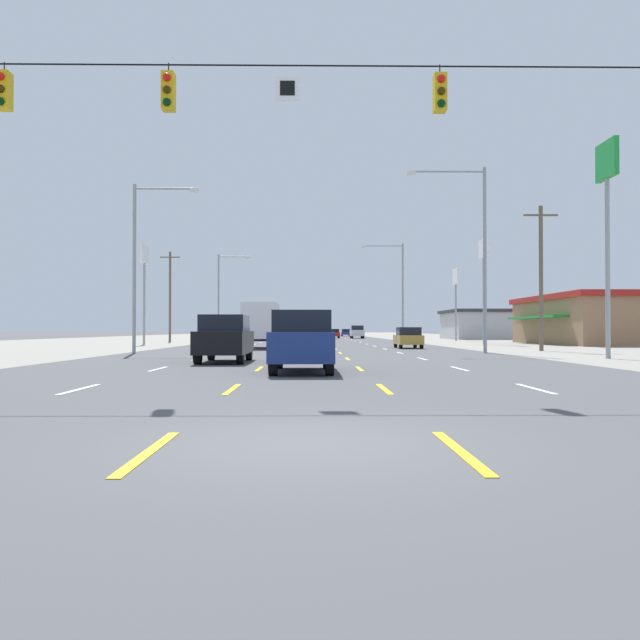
{
  "coord_description": "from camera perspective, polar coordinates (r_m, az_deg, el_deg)",
  "views": [
    {
      "loc": [
        0.07,
        -7.69,
        1.38
      ],
      "look_at": [
        0.95,
        57.71,
        2.35
      ],
      "focal_mm": 35.78,
      "sensor_mm": 36.0,
      "label": 1
    }
  ],
  "objects": [
    {
      "name": "ground_plane",
      "position": [
        73.7,
        -0.82,
        -1.92
      ],
      "size": [
        572.0,
        572.0,
        0.0
      ],
      "primitive_type": "plane",
      "color": "#4C4C4F"
    },
    {
      "name": "lot_apron_left",
      "position": [
        77.77,
        -19.39,
        -1.82
      ],
      "size": [
        28.0,
        440.0,
        0.01
      ],
      "primitive_type": "cube",
      "color": "gray",
      "rests_on": "ground"
    },
    {
      "name": "lot_apron_right",
      "position": [
        77.72,
        17.75,
        -1.82
      ],
      "size": [
        28.0,
        440.0,
        0.01
      ],
      "primitive_type": "cube",
      "color": "gray",
      "rests_on": "ground"
    },
    {
      "name": "lane_markings",
      "position": [
        112.2,
        -0.8,
        -1.55
      ],
      "size": [
        10.64,
        227.6,
        0.01
      ],
      "color": "white",
      "rests_on": "ground"
    },
    {
      "name": "signal_span_wire",
      "position": [
        15.99,
        -2.85,
        12.67
      ],
      "size": [
        25.9,
        0.52,
        9.0
      ],
      "color": "brown",
      "rests_on": "ground"
    },
    {
      "name": "suv_center_turn_nearest",
      "position": [
        20.68,
        -1.61,
        -1.83
      ],
      "size": [
        1.98,
        4.9,
        1.98
      ],
      "color": "navy",
      "rests_on": "ground"
    },
    {
      "name": "suv_inner_left_near",
      "position": [
        27.06,
        -8.5,
        -1.59
      ],
      "size": [
        1.98,
        4.9,
        1.98
      ],
      "color": "black",
      "rests_on": "ground"
    },
    {
      "name": "hatchback_far_right_mid",
      "position": [
        47.04,
        7.89,
        -1.57
      ],
      "size": [
        1.72,
        3.9,
        1.54
      ],
      "color": "#B28C33",
      "rests_on": "ground"
    },
    {
      "name": "box_truck_inner_left_midfar",
      "position": [
        46.55,
        -5.21,
        -0.29
      ],
      "size": [
        2.4,
        7.2,
        3.23
      ],
      "color": "#4C196B",
      "rests_on": "ground"
    },
    {
      "name": "suv_far_left_far",
      "position": [
        51.37,
        -8.7,
        -1.23
      ],
      "size": [
        1.98,
        4.9,
        1.98
      ],
      "color": "#B28C33",
      "rests_on": "ground"
    },
    {
      "name": "suv_center_turn_farther",
      "position": [
        89.92,
        -0.84,
        -1.08
      ],
      "size": [
        1.98,
        4.9,
        1.98
      ],
      "color": "white",
      "rests_on": "ground"
    },
    {
      "name": "suv_far_right_farthest",
      "position": [
        98.25,
        3.33,
        -1.05
      ],
      "size": [
        1.98,
        4.9,
        1.98
      ],
      "color": "silver",
      "rests_on": "ground"
    },
    {
      "name": "sedan_inner_right_distant_a",
      "position": [
        101.06,
        1.24,
        -1.2
      ],
      "size": [
        1.8,
        4.5,
        1.46
      ],
      "color": "red",
      "rests_on": "ground"
    },
    {
      "name": "hatchback_inner_left_distant_b",
      "position": [
        109.7,
        -2.63,
        -1.16
      ],
      "size": [
        1.72,
        3.9,
        1.54
      ],
      "color": "#235B2D",
      "rests_on": "ground"
    },
    {
      "name": "sedan_far_right_distant_c",
      "position": [
        129.75,
        2.32,
        -1.13
      ],
      "size": [
        1.8,
        4.5,
        1.46
      ],
      "color": "navy",
      "rests_on": "ground"
    },
    {
      "name": "storefront_right_row_1",
      "position": [
        64.97,
        23.08,
        0.04
      ],
      "size": [
        10.89,
        18.39,
        4.58
      ],
      "color": "#8C6B4C",
      "rests_on": "ground"
    },
    {
      "name": "storefront_right_row_2",
      "position": [
        94.92,
        15.5,
        -0.38
      ],
      "size": [
        14.41,
        13.18,
        4.17
      ],
      "color": "#B2B2B7",
      "rests_on": "ground"
    },
    {
      "name": "pole_sign_left_row_1",
      "position": [
        60.67,
        -15.45,
        4.51
      ],
      "size": [
        0.24,
        2.34,
        9.12
      ],
      "color": "gray",
      "rests_on": "ground"
    },
    {
      "name": "pole_sign_right_row_0",
      "position": [
        33.54,
        24.3,
        10.09
      ],
      "size": [
        0.24,
        1.96,
        10.29
      ],
      "color": "gray",
      "rests_on": "ground"
    },
    {
      "name": "pole_sign_right_row_1",
      "position": [
        60.2,
        14.44,
        5.06
      ],
      "size": [
        0.24,
        2.72,
        9.64
      ],
      "color": "gray",
      "rests_on": "ground"
    },
    {
      "name": "pole_sign_right_row_2",
      "position": [
        78.61,
        12.05,
        3.11
      ],
      "size": [
        0.24,
        2.48,
        8.72
      ],
      "color": "gray",
      "rests_on": "ground"
    },
    {
      "name": "streetlight_left_row_0",
      "position": [
        38.32,
        -15.75,
        5.53
      ],
      "size": [
        3.78,
        0.26,
        9.77
      ],
      "color": "gray",
      "rests_on": "ground"
    },
    {
      "name": "streetlight_right_row_0",
      "position": [
        38.34,
        13.86,
        6.49
      ],
      "size": [
        4.65,
        0.26,
        10.82
      ],
      "color": "gray",
      "rests_on": "ground"
    },
    {
      "name": "streetlight_left_row_1",
      "position": [
        70.83,
        -8.79,
        2.52
      ],
      "size": [
        3.68,
        0.26,
        9.64
      ],
      "color": "gray",
      "rests_on": "ground"
    },
    {
      "name": "streetlight_right_row_1",
      "position": [
        70.84,
        7.05,
        3.12
      ],
      "size": [
        4.63,
        0.26,
        10.85
      ],
      "color": "gray",
      "rests_on": "ground"
    },
    {
      "name": "utility_pole_right_row_0",
      "position": [
        43.46,
        19.16,
        3.8
      ],
      "size": [
        2.2,
        0.26,
        9.35
      ],
      "color": "brown",
      "rests_on": "ground"
    },
    {
      "name": "utility_pole_left_row_1",
      "position": [
        72.5,
        -13.27,
        2.19
      ],
      "size": [
        2.2,
        0.26,
        9.99
      ],
      "color": "brown",
      "rests_on": "ground"
    }
  ]
}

